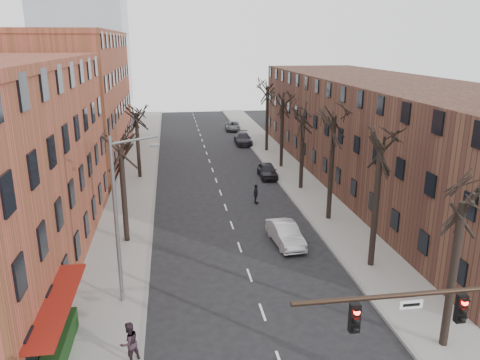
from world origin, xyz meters
name	(u,v)px	position (x,y,z in m)	size (l,w,h in m)	color
sidewalk_left	(137,175)	(-8.00, 35.00, 0.07)	(4.00, 90.00, 0.15)	gray
sidewalk_right	(287,169)	(8.00, 35.00, 0.07)	(4.00, 90.00, 0.15)	gray
building_left_far	(67,99)	(-16.00, 44.00, 7.00)	(12.00, 28.00, 14.00)	brown
building_right	(380,130)	(16.00, 30.00, 5.00)	(12.00, 50.00, 10.00)	#513326
awning_left	(64,354)	(-9.40, 6.00, 0.00)	(1.20, 7.00, 0.15)	maroon
hedge	(55,356)	(-9.50, 5.00, 0.65)	(0.80, 6.00, 1.00)	#173613
tree_right_a	(442,347)	(7.60, 4.00, 0.00)	(5.20, 5.20, 10.00)	black
tree_right_b	(370,267)	(7.60, 12.00, 0.00)	(5.20, 5.20, 10.80)	black
tree_right_c	(328,220)	(7.60, 20.00, 0.00)	(5.20, 5.20, 11.60)	black
tree_right_d	(301,189)	(7.60, 28.00, 0.00)	(5.20, 5.20, 10.00)	black
tree_right_e	(281,167)	(7.60, 36.00, 0.00)	(5.20, 5.20, 10.80)	black
tree_right_f	(266,151)	(7.60, 44.00, 0.00)	(5.20, 5.20, 11.60)	black
tree_left_a	(127,242)	(-7.60, 18.00, 0.00)	(5.20, 5.20, 9.50)	black
tree_left_b	(140,178)	(-7.60, 34.00, 0.00)	(5.20, 5.20, 9.50)	black
streetlight	(119,215)	(-7.03, 10.00, 5.01)	(2.45, 0.22, 9.03)	slate
silver_sedan	(285,234)	(3.18, 16.06, 0.74)	(1.57, 4.49, 1.48)	#B2B3B9
parked_car_near	(267,170)	(5.30, 32.39, 0.72)	(1.71, 4.24, 1.45)	black
parked_car_mid	(243,139)	(5.30, 48.60, 0.76)	(2.13, 5.24, 1.52)	#222129
parked_car_far	(233,126)	(5.30, 59.02, 0.65)	(2.17, 4.71, 1.31)	#55595D
pedestrian_b	(129,342)	(-6.41, 4.89, 1.08)	(0.90, 0.70, 1.86)	#2A1C24
pedestrian_crossing	(256,194)	(2.67, 24.55, 0.86)	(1.01, 0.42, 1.72)	black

